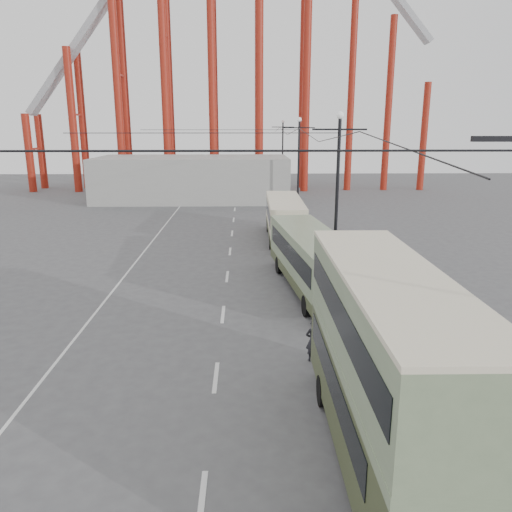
{
  "coord_description": "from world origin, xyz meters",
  "views": [
    {
      "loc": [
        0.05,
        -11.81,
        8.53
      ],
      "look_at": [
        0.53,
        9.25,
        3.0
      ],
      "focal_mm": 35.0,
      "sensor_mm": 36.0,
      "label": 1
    }
  ],
  "objects_px": {
    "single_decker_cream": "(285,217)",
    "pedestrian": "(313,341)",
    "double_decker_bus": "(385,359)",
    "single_decker_green": "(312,258)"
  },
  "relations": [
    {
      "from": "single_decker_cream",
      "to": "pedestrian",
      "type": "distance_m",
      "value": 20.56
    },
    {
      "from": "double_decker_bus",
      "to": "pedestrian",
      "type": "height_order",
      "value": "double_decker_bus"
    },
    {
      "from": "double_decker_bus",
      "to": "single_decker_green",
      "type": "height_order",
      "value": "double_decker_bus"
    },
    {
      "from": "double_decker_bus",
      "to": "single_decker_green",
      "type": "relative_size",
      "value": 0.86
    },
    {
      "from": "single_decker_green",
      "to": "single_decker_cream",
      "type": "distance_m",
      "value": 12.27
    },
    {
      "from": "double_decker_bus",
      "to": "single_decker_green",
      "type": "distance_m",
      "value": 14.07
    },
    {
      "from": "pedestrian",
      "to": "double_decker_bus",
      "type": "bearing_deg",
      "value": 94.37
    },
    {
      "from": "single_decker_green",
      "to": "pedestrian",
      "type": "xyz_separation_m",
      "value": [
        -0.99,
        -8.27,
        -0.94
      ]
    },
    {
      "from": "double_decker_bus",
      "to": "single_decker_cream",
      "type": "height_order",
      "value": "double_decker_bus"
    },
    {
      "from": "double_decker_bus",
      "to": "single_decker_cream",
      "type": "relative_size",
      "value": 0.96
    }
  ]
}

